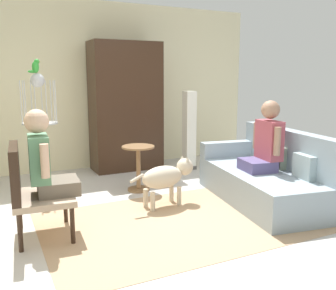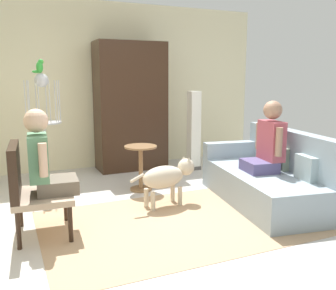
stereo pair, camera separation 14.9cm
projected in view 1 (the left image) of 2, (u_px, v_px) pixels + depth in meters
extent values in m
plane|color=beige|center=(167.00, 214.00, 4.30)|extent=(6.37, 6.37, 0.00)
cube|color=beige|center=(99.00, 86.00, 6.45)|extent=(5.83, 0.12, 2.82)
cube|color=tan|center=(184.00, 221.00, 4.10)|extent=(3.01, 1.92, 0.01)
cube|color=#8EA0AD|center=(262.00, 186.00, 4.72)|extent=(1.22, 2.07, 0.41)
cube|color=#8EA0AD|center=(289.00, 149.00, 4.75)|extent=(0.48, 1.95, 0.49)
cube|color=#8EA0AD|center=(231.00, 149.00, 5.50)|extent=(0.94, 0.32, 0.22)
cube|color=#9EB2B7|center=(304.00, 167.00, 4.27)|extent=(0.15, 0.33, 0.28)
cube|color=gray|center=(278.00, 157.00, 4.78)|extent=(0.14, 0.29, 0.28)
cylinder|color=black|center=(65.00, 206.00, 4.05)|extent=(0.04, 0.04, 0.37)
cylinder|color=black|center=(73.00, 225.00, 3.52)|extent=(0.04, 0.04, 0.37)
cylinder|color=black|center=(20.00, 212.00, 3.88)|extent=(0.04, 0.04, 0.37)
cylinder|color=black|center=(20.00, 233.00, 3.35)|extent=(0.04, 0.04, 0.37)
cube|color=tan|center=(44.00, 198.00, 3.66)|extent=(0.61, 0.71, 0.06)
cube|color=black|center=(15.00, 172.00, 3.52)|extent=(0.13, 0.68, 0.51)
cube|color=#574C7E|center=(257.00, 165.00, 4.65)|extent=(0.42, 0.45, 0.14)
cube|color=#B24C59|center=(269.00, 140.00, 4.64)|extent=(0.24, 0.42, 0.49)
sphere|color=#A57A60|center=(271.00, 110.00, 4.57)|extent=(0.23, 0.23, 0.23)
cylinder|color=#A57A60|center=(277.00, 141.00, 4.40)|extent=(0.08, 0.08, 0.34)
cylinder|color=#A57A60|center=(256.00, 135.00, 4.85)|extent=(0.08, 0.08, 0.34)
cube|color=#685B4C|center=(58.00, 186.00, 3.70)|extent=(0.42, 0.43, 0.14)
cube|color=#598C66|center=(39.00, 158.00, 3.58)|extent=(0.21, 0.41, 0.45)
sphere|color=#DDB293|center=(37.00, 121.00, 3.52)|extent=(0.23, 0.23, 0.23)
cylinder|color=#DDB293|center=(42.00, 151.00, 3.81)|extent=(0.08, 0.08, 0.32)
cylinder|color=#DDB293|center=(45.00, 161.00, 3.37)|extent=(0.08, 0.08, 0.32)
cylinder|color=olive|center=(138.00, 147.00, 5.11)|extent=(0.45, 0.45, 0.02)
cylinder|color=olive|center=(138.00, 169.00, 5.17)|extent=(0.06, 0.06, 0.61)
cylinder|color=olive|center=(139.00, 189.00, 5.22)|extent=(0.31, 0.31, 0.03)
ellipsoid|color=beige|center=(162.00, 177.00, 4.52)|extent=(0.59, 0.35, 0.27)
sphere|color=beige|center=(185.00, 167.00, 4.69)|extent=(0.21, 0.21, 0.21)
cone|color=beige|center=(182.00, 158.00, 4.72)|extent=(0.06, 0.06, 0.06)
cone|color=beige|center=(187.00, 159.00, 4.63)|extent=(0.06, 0.06, 0.06)
cylinder|color=beige|center=(137.00, 178.00, 4.31)|extent=(0.18, 0.06, 0.10)
cylinder|color=beige|center=(171.00, 193.00, 4.74)|extent=(0.06, 0.06, 0.23)
cylinder|color=beige|center=(179.00, 196.00, 4.60)|extent=(0.06, 0.06, 0.23)
cylinder|color=beige|center=(146.00, 198.00, 4.52)|extent=(0.06, 0.06, 0.23)
cylinder|color=beige|center=(153.00, 202.00, 4.39)|extent=(0.06, 0.06, 0.23)
cylinder|color=silver|center=(44.00, 189.00, 5.21)|extent=(0.36, 0.36, 0.03)
cylinder|color=silver|center=(42.00, 158.00, 5.13)|extent=(0.04, 0.04, 0.94)
cylinder|color=silver|center=(40.00, 123.00, 5.04)|extent=(0.47, 0.47, 0.02)
cylinder|color=silver|center=(56.00, 101.00, 5.09)|extent=(0.01, 0.01, 0.56)
cylinder|color=silver|center=(51.00, 101.00, 5.18)|extent=(0.01, 0.01, 0.56)
cylinder|color=silver|center=(42.00, 101.00, 5.21)|extent=(0.01, 0.01, 0.56)
cylinder|color=silver|center=(32.00, 101.00, 5.15)|extent=(0.01, 0.01, 0.56)
cylinder|color=silver|center=(23.00, 101.00, 5.03)|extent=(0.01, 0.01, 0.56)
cylinder|color=silver|center=(21.00, 102.00, 4.89)|extent=(0.01, 0.01, 0.56)
cylinder|color=silver|center=(25.00, 103.00, 4.80)|extent=(0.01, 0.01, 0.56)
cylinder|color=silver|center=(35.00, 103.00, 4.77)|extent=(0.01, 0.01, 0.56)
cylinder|color=silver|center=(46.00, 102.00, 4.83)|extent=(0.01, 0.01, 0.56)
cylinder|color=silver|center=(54.00, 102.00, 4.95)|extent=(0.01, 0.01, 0.56)
sphere|color=silver|center=(37.00, 80.00, 4.94)|extent=(0.19, 0.19, 0.19)
ellipsoid|color=green|center=(35.00, 67.00, 4.90)|extent=(0.09, 0.10, 0.16)
sphere|color=green|center=(37.00, 62.00, 4.90)|extent=(0.07, 0.07, 0.07)
cone|color=#D8BF4C|center=(40.00, 62.00, 4.91)|extent=(0.03, 0.02, 0.02)
ellipsoid|color=green|center=(33.00, 71.00, 4.90)|extent=(0.12, 0.03, 0.04)
cube|color=#4C4742|center=(189.00, 167.00, 6.44)|extent=(0.20, 0.20, 0.06)
cube|color=white|center=(189.00, 129.00, 6.32)|extent=(0.18, 0.18, 1.27)
cube|color=#382316|center=(126.00, 107.00, 6.30)|extent=(1.16, 0.56, 2.14)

